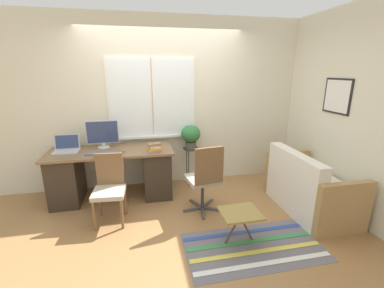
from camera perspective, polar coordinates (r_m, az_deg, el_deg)
ground_plane at (r=3.91m, az=-4.56°, el=-12.75°), size 14.00×14.00×0.00m
wall_back_with_window at (r=4.24m, az=-6.45°, el=8.79°), size 9.00×0.12×2.70m
wall_right_with_picture at (r=4.37m, az=26.64°, el=7.42°), size 0.08×9.00×2.70m
desk at (r=4.06m, az=-17.16°, el=-6.11°), size 1.79×0.71×0.75m
laptop at (r=4.11m, az=-26.14°, el=-0.83°), size 0.34×0.26×0.23m
monitor at (r=4.06m, az=-19.25°, el=2.14°), size 0.47×0.18×0.42m
keyboard at (r=3.84m, az=-19.46°, el=-1.86°), size 0.43×0.13×0.02m
mouse at (r=3.81m, az=-15.02°, el=-1.48°), size 0.04×0.07×0.03m
book_stack at (r=3.73m, az=-8.41°, el=-0.74°), size 0.20×0.16×0.12m
desk_chair_wooden at (r=3.45m, az=-17.88°, el=-9.09°), size 0.41×0.42×0.87m
office_chair_swivel at (r=3.45m, az=2.86°, el=-7.51°), size 0.54×0.54×0.97m
couch_loveseat at (r=3.92m, az=24.36°, el=-9.21°), size 0.70×1.29×0.84m
plant_stand at (r=4.26m, az=-0.28°, el=-1.94°), size 0.25×0.25×0.65m
potted_plant at (r=4.18m, az=-0.28°, el=2.02°), size 0.31×0.31×0.38m
floor_rug_striped at (r=3.13m, az=13.50°, el=-21.31°), size 1.52×0.80×0.01m
folding_stool at (r=2.98m, az=10.70°, el=-15.18°), size 0.44×0.37×0.39m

